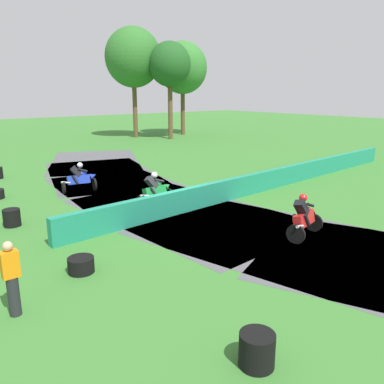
# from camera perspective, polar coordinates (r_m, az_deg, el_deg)

# --- Properties ---
(ground_plane) EXTENTS (120.00, 120.00, 0.00)m
(ground_plane) POSITION_cam_1_polar(r_m,az_deg,el_deg) (15.09, -1.55, -2.97)
(ground_plane) COLOR #38752D
(track_asphalt) EXTENTS (11.98, 35.75, 0.01)m
(track_asphalt) POSITION_cam_1_polar(r_m,az_deg,el_deg) (16.07, 2.47, -1.88)
(track_asphalt) COLOR #515156
(track_asphalt) RESTS_ON ground
(safety_barrier) EXTENTS (22.10, 1.70, 0.90)m
(safety_barrier) POSITION_cam_1_polar(r_m,az_deg,el_deg) (19.22, 11.77, 1.93)
(safety_barrier) COLOR #1E8466
(safety_barrier) RESTS_ON ground
(motorcycle_lead_blue) EXTENTS (1.72, 1.04, 1.43)m
(motorcycle_lead_blue) POSITION_cam_1_polar(r_m,az_deg,el_deg) (18.75, -15.99, 1.95)
(motorcycle_lead_blue) COLOR black
(motorcycle_lead_blue) RESTS_ON ground
(motorcycle_chase_green) EXTENTS (1.68, 0.86, 1.43)m
(motorcycle_chase_green) POSITION_cam_1_polar(r_m,az_deg,el_deg) (15.97, -5.28, 0.34)
(motorcycle_chase_green) COLOR black
(motorcycle_chase_green) RESTS_ON ground
(motorcycle_trailing_red) EXTENTS (1.68, 1.01, 1.43)m
(motorcycle_trailing_red) POSITION_cam_1_polar(r_m,az_deg,el_deg) (12.99, 16.09, -3.44)
(motorcycle_trailing_red) COLOR black
(motorcycle_trailing_red) RESTS_ON ground
(tire_stack_mid_b) EXTENTS (0.58, 0.58, 0.60)m
(tire_stack_mid_b) POSITION_cam_1_polar(r_m,az_deg,el_deg) (14.86, -24.77, -3.41)
(tire_stack_mid_b) COLOR black
(tire_stack_mid_b) RESTS_ON ground
(tire_stack_far) EXTENTS (0.67, 0.67, 0.40)m
(tire_stack_far) POSITION_cam_1_polar(r_m,az_deg,el_deg) (10.59, -15.86, -10.18)
(tire_stack_far) COLOR black
(tire_stack_far) RESTS_ON ground
(tire_stack_extra_a) EXTENTS (0.62, 0.62, 0.60)m
(tire_stack_extra_a) POSITION_cam_1_polar(r_m,az_deg,el_deg) (7.18, 9.43, -21.72)
(tire_stack_extra_a) COLOR black
(tire_stack_extra_a) RESTS_ON ground
(track_marshal) EXTENTS (0.34, 0.24, 1.63)m
(track_marshal) POSITION_cam_1_polar(r_m,az_deg,el_deg) (8.94, -24.78, -11.41)
(track_marshal) COLOR #232328
(track_marshal) RESTS_ON ground
(tree_far_left) EXTENTS (5.08, 5.08, 9.57)m
(tree_far_left) POSITION_cam_1_polar(r_m,az_deg,el_deg) (42.62, -1.38, 17.61)
(tree_far_left) COLOR brown
(tree_far_left) RESTS_ON ground
(tree_far_right) EXTENTS (3.95, 3.95, 9.07)m
(tree_far_right) POSITION_cam_1_polar(r_m,az_deg,el_deg) (38.61, -3.27, 18.00)
(tree_far_right) COLOR brown
(tree_far_right) RESTS_ON ground
(tree_mid_rise) EXTENTS (5.43, 5.43, 10.55)m
(tree_mid_rise) POSITION_cam_1_polar(r_m,az_deg,el_deg) (40.34, -8.56, 18.78)
(tree_mid_rise) COLOR brown
(tree_mid_rise) RESTS_ON ground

